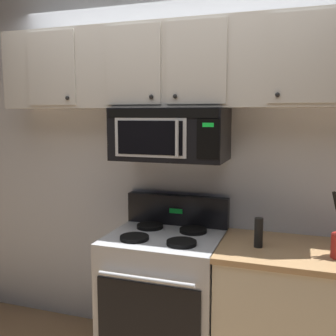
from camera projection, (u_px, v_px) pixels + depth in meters
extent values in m
cube|color=silver|center=(181.00, 163.00, 2.92)|extent=(5.20, 0.10, 2.70)
cube|color=#B7BABF|center=(165.00, 299.00, 2.69)|extent=(0.76, 0.64, 0.90)
cube|color=black|center=(147.00, 324.00, 2.39)|extent=(0.67, 0.01, 0.52)
cylinder|color=#B7BABF|center=(145.00, 279.00, 2.32)|extent=(0.61, 0.03, 0.03)
cube|color=black|center=(177.00, 210.00, 2.88)|extent=(0.76, 0.07, 0.22)
cube|color=#19D83F|center=(176.00, 211.00, 2.85)|extent=(0.10, 0.00, 0.04)
cylinder|color=black|center=(134.00, 238.00, 2.55)|extent=(0.19, 0.19, 0.02)
cylinder|color=black|center=(182.00, 243.00, 2.45)|extent=(0.19, 0.19, 0.02)
cylinder|color=black|center=(150.00, 226.00, 2.81)|extent=(0.19, 0.19, 0.02)
cylinder|color=black|center=(193.00, 230.00, 2.71)|extent=(0.19, 0.19, 0.02)
cube|color=black|center=(171.00, 134.00, 2.66)|extent=(0.76, 0.39, 0.35)
cube|color=black|center=(161.00, 113.00, 2.45)|extent=(0.73, 0.01, 0.06)
cube|color=#B7BABF|center=(150.00, 138.00, 2.50)|extent=(0.49, 0.01, 0.25)
cube|color=black|center=(150.00, 138.00, 2.50)|extent=(0.44, 0.01, 0.22)
cube|color=black|center=(208.00, 139.00, 2.38)|extent=(0.14, 0.01, 0.25)
cube|color=#19D83F|center=(208.00, 125.00, 2.36)|extent=(0.07, 0.00, 0.03)
cylinder|color=#B7BABF|center=(177.00, 139.00, 2.41)|extent=(0.02, 0.02, 0.23)
cube|color=#BCB7AD|center=(172.00, 67.00, 2.62)|extent=(2.50, 0.33, 0.55)
cube|color=#BCB7AD|center=(51.00, 68.00, 2.73)|extent=(0.38, 0.01, 0.51)
sphere|color=black|center=(67.00, 98.00, 2.70)|extent=(0.03, 0.03, 0.03)
cube|color=#BCB7AD|center=(133.00, 65.00, 2.53)|extent=(0.38, 0.01, 0.51)
sphere|color=black|center=(151.00, 97.00, 2.50)|extent=(0.03, 0.03, 0.03)
cube|color=#BCB7AD|center=(196.00, 62.00, 2.40)|extent=(0.38, 0.01, 0.51)
sphere|color=black|center=(175.00, 96.00, 2.45)|extent=(0.03, 0.03, 0.03)
cube|color=#BCB7AD|center=(303.00, 57.00, 2.20)|extent=(0.38, 0.01, 0.51)
sphere|color=black|center=(277.00, 95.00, 2.26)|extent=(0.03, 0.03, 0.03)
cube|color=beige|center=(293.00, 321.00, 2.44)|extent=(0.90, 0.62, 0.86)
cube|color=tan|center=(296.00, 251.00, 2.38)|extent=(0.93, 0.65, 0.03)
cylinder|color=black|center=(259.00, 233.00, 2.39)|extent=(0.05, 0.05, 0.18)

